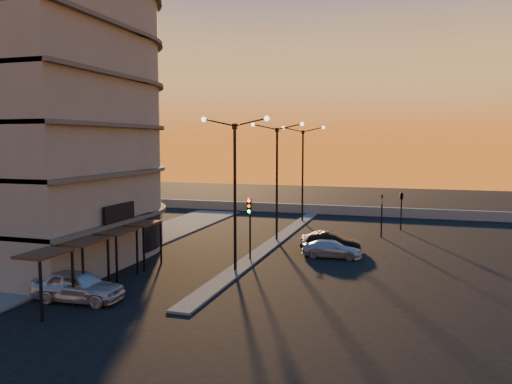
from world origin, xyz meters
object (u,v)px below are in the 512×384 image
object	(u,v)px
car_sedan	(331,242)
car_wagon	(332,249)
streetlamp_mid	(277,172)
traffic_light_main	(249,219)
car_hatchback	(78,286)

from	to	relation	value
car_sedan	car_wagon	distance (m)	1.86
car_wagon	streetlamp_mid	bearing A→B (deg)	48.19
traffic_light_main	car_wagon	bearing A→B (deg)	28.03
car_sedan	traffic_light_main	bearing A→B (deg)	128.31
car_hatchback	car_wagon	world-z (taller)	car_hatchback
streetlamp_mid	traffic_light_main	world-z (taller)	streetlamp_mid
car_sedan	streetlamp_mid	bearing A→B (deg)	56.15
car_sedan	car_wagon	size ratio (longest dim) A/B	1.05
car_wagon	car_hatchback	bearing A→B (deg)	139.97
traffic_light_main	car_sedan	bearing A→B (deg)	43.68
streetlamp_mid	car_wagon	bearing A→B (deg)	-40.72
streetlamp_mid	car_sedan	distance (m)	7.29
car_sedan	car_wagon	bearing A→B (deg)	-174.27
streetlamp_mid	car_sedan	size ratio (longest dim) A/B	2.19
traffic_light_main	car_hatchback	distance (m)	12.18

